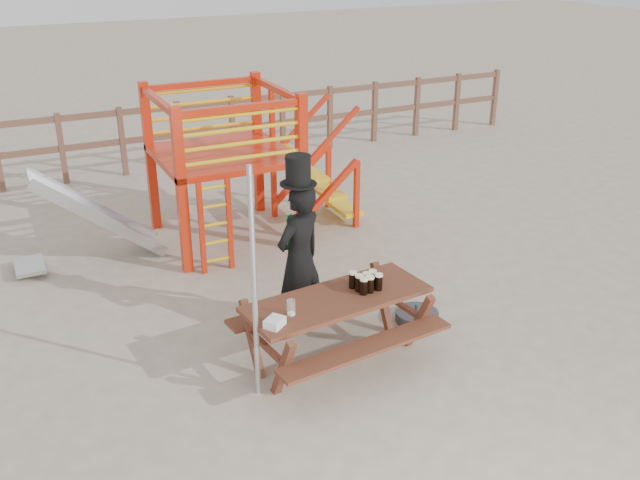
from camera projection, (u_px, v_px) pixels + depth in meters
The scene contains 10 objects.
ground at pixel (329, 373), 6.93m from camera, with size 60.00×60.00×0.00m, color tan.
back_fence at pixel (151, 131), 12.41m from camera, with size 15.09×0.09×1.20m.
playground_fort at pixel (218, 165), 9.50m from camera, with size 4.71×1.84×2.10m.
picnic_table at pixel (337, 321), 6.97m from camera, with size 1.97×1.47×0.71m.
man_with_hat at pixel (299, 255), 7.35m from camera, with size 0.71×0.60×1.95m.
metal_pole at pixel (254, 287), 6.19m from camera, with size 0.05×0.05×2.22m, color #B2B2B7.
parasol_base at pixel (417, 316), 7.84m from camera, with size 0.48×0.48×0.20m.
paper_bag at pixel (275, 323), 6.34m from camera, with size 0.18×0.14×0.08m, color white.
stout_pints at pixel (366, 282), 6.96m from camera, with size 0.29×0.25×0.17m.
empty_glasses at pixel (291, 308), 6.52m from camera, with size 0.08×0.08×0.15m.
Camera 1 is at (-2.62, -5.20, 3.97)m, focal length 40.00 mm.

